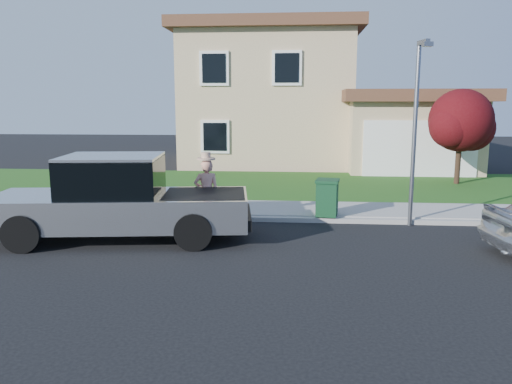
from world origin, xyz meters
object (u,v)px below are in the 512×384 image
Objects in this scene: pickup_truck at (119,201)px; ornamental_tree at (462,123)px; woman at (207,192)px; trash_bin at (327,197)px; street_lamp at (416,123)px.

pickup_truck is 13.12m from ornamental_tree.
woman is 10.96m from ornamental_tree.
trash_bin is at bearing -130.61° from ornamental_tree.
pickup_truck is 6.35× the size of trash_bin.
trash_bin is 0.21× the size of street_lamp.
street_lamp is (-3.15, -6.50, 0.24)m from ornamental_tree.
ornamental_tree is 7.23m from street_lamp.
woman reaches higher than trash_bin.
woman is at bearing 175.48° from street_lamp.
ornamental_tree reaches higher than trash_bin.
ornamental_tree reaches higher than pickup_truck.
woman is 0.54× the size of ornamental_tree.
street_lamp is (5.11, 0.55, 1.69)m from woman.
ornamental_tree is 0.78× the size of street_lamp.
ornamental_tree is 8.22m from trash_bin.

